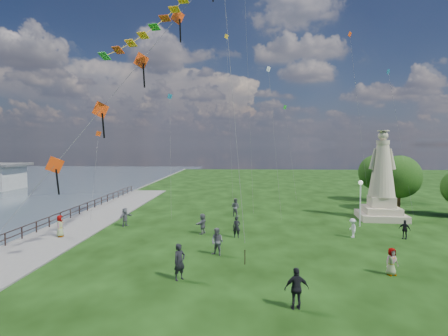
# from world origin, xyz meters

# --- Properties ---
(waterfront) EXTENTS (200.00, 200.00, 1.51)m
(waterfront) POSITION_xyz_m (-15.24, 8.99, -0.06)
(waterfront) COLOR #364551
(waterfront) RESTS_ON ground
(statue) EXTENTS (4.58, 4.58, 8.58)m
(statue) POSITION_xyz_m (13.78, 17.46, 3.24)
(statue) COLOR #C1B392
(statue) RESTS_ON ground
(lamppost) EXTENTS (0.38, 0.38, 4.07)m
(lamppost) POSITION_xyz_m (10.69, 14.01, 2.94)
(lamppost) COLOR silver
(lamppost) RESTS_ON ground
(tree_row) EXTENTS (8.75, 14.46, 6.05)m
(tree_row) POSITION_xyz_m (18.30, 24.16, 3.55)
(tree_row) COLOR #382314
(tree_row) RESTS_ON ground
(person_0) EXTENTS (0.83, 0.84, 1.95)m
(person_0) POSITION_xyz_m (-2.99, 0.29, 0.97)
(person_0) COLOR black
(person_0) RESTS_ON ground
(person_1) EXTENTS (1.02, 0.88, 1.79)m
(person_1) POSITION_xyz_m (-1.28, 4.78, 0.90)
(person_1) COLOR #595960
(person_1) RESTS_ON ground
(person_3) EXTENTS (1.14, 0.68, 1.85)m
(person_3) POSITION_xyz_m (2.72, -3.00, 0.92)
(person_3) COLOR black
(person_3) RESTS_ON ground
(person_4) EXTENTS (0.84, 0.65, 1.52)m
(person_4) POSITION_xyz_m (8.57, 1.56, 0.76)
(person_4) COLOR #595960
(person_4) RESTS_ON ground
(person_5) EXTENTS (1.24, 1.66, 1.65)m
(person_5) POSITION_xyz_m (-10.01, 13.11, 0.82)
(person_5) COLOR #595960
(person_5) RESTS_ON ground
(person_6) EXTENTS (0.61, 0.42, 1.64)m
(person_6) POSITION_xyz_m (-0.09, 9.52, 0.82)
(person_6) COLOR black
(person_6) RESTS_ON ground
(person_7) EXTENTS (1.05, 0.92, 1.84)m
(person_7) POSITION_xyz_m (-0.36, 18.16, 0.92)
(person_7) COLOR #595960
(person_7) RESTS_ON ground
(person_8) EXTENTS (0.60, 1.01, 1.49)m
(person_8) POSITION_xyz_m (8.89, 9.97, 0.75)
(person_8) COLOR silver
(person_8) RESTS_ON ground
(person_9) EXTENTS (0.93, 0.88, 1.45)m
(person_9) POSITION_xyz_m (12.75, 9.79, 0.73)
(person_9) COLOR black
(person_9) RESTS_ON ground
(person_10) EXTENTS (0.60, 0.87, 1.68)m
(person_10) POSITION_xyz_m (-13.69, 8.71, 0.84)
(person_10) COLOR #595960
(person_10) RESTS_ON ground
(person_11) EXTENTS (1.16, 1.67, 1.65)m
(person_11) POSITION_xyz_m (-2.87, 10.63, 0.83)
(person_11) COLOR #595960
(person_11) RESTS_ON ground
(red_kite_train) EXTENTS (12.01, 9.35, 19.52)m
(red_kite_train) POSITION_xyz_m (-6.30, 4.58, 12.06)
(red_kite_train) COLOR black
(red_kite_train) RESTS_ON ground
(small_kites) EXTENTS (32.67, 17.37, 25.54)m
(small_kites) POSITION_xyz_m (2.37, 23.52, 13.21)
(small_kites) COLOR #155E83
(small_kites) RESTS_ON ground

